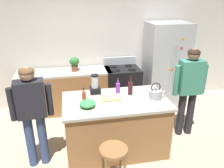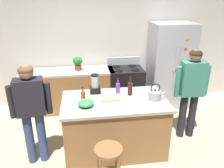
# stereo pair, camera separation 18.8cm
# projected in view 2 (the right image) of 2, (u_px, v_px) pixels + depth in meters

# --- Properties ---
(ground_plane) EXTENTS (14.00, 14.00, 0.00)m
(ground_plane) POSITION_uv_depth(u_px,v_px,m) (114.00, 148.00, 3.88)
(ground_plane) COLOR beige
(back_wall) EXTENTS (8.00, 0.10, 2.70)m
(back_wall) POSITION_uv_depth(u_px,v_px,m) (102.00, 46.00, 5.15)
(back_wall) COLOR silver
(back_wall) RESTS_ON ground_plane
(kitchen_island) EXTENTS (1.65, 0.96, 0.92)m
(kitchen_island) POSITION_uv_depth(u_px,v_px,m) (115.00, 125.00, 3.70)
(kitchen_island) COLOR #9E6B3D
(kitchen_island) RESTS_ON ground_plane
(back_counter_run) EXTENTS (2.00, 0.64, 0.92)m
(back_counter_run) POSITION_uv_depth(u_px,v_px,m) (69.00, 90.00, 5.02)
(back_counter_run) COLOR #9E6B3D
(back_counter_run) RESTS_ON ground_plane
(refrigerator) EXTENTS (0.90, 0.73, 1.89)m
(refrigerator) POSITION_uv_depth(u_px,v_px,m) (170.00, 66.00, 5.08)
(refrigerator) COLOR #B7BABF
(refrigerator) RESTS_ON ground_plane
(stove_range) EXTENTS (0.76, 0.65, 1.10)m
(stove_range) POSITION_uv_depth(u_px,v_px,m) (125.00, 87.00, 5.15)
(stove_range) COLOR black
(stove_range) RESTS_ON ground_plane
(person_by_island_left) EXTENTS (0.60, 0.27, 1.58)m
(person_by_island_left) POSITION_uv_depth(u_px,v_px,m) (31.00, 107.00, 3.24)
(person_by_island_left) COLOR #384C7A
(person_by_island_left) RESTS_ON ground_plane
(person_by_sink_right) EXTENTS (0.59, 0.24, 1.63)m
(person_by_sink_right) POSITION_uv_depth(u_px,v_px,m) (191.00, 87.00, 3.85)
(person_by_sink_right) COLOR #26262B
(person_by_sink_right) RESTS_ON ground_plane
(bar_stool) EXTENTS (0.36, 0.36, 0.69)m
(bar_stool) POSITION_uv_depth(u_px,v_px,m) (109.00, 159.00, 2.85)
(bar_stool) COLOR #9E6B3D
(bar_stool) RESTS_ON ground_plane
(potted_plant) EXTENTS (0.20, 0.20, 0.30)m
(potted_plant) POSITION_uv_depth(u_px,v_px,m) (78.00, 62.00, 4.81)
(potted_plant) COLOR brown
(potted_plant) RESTS_ON back_counter_run
(blender_appliance) EXTENTS (0.17, 0.17, 0.32)m
(blender_appliance) POSITION_uv_depth(u_px,v_px,m) (95.00, 85.00, 3.74)
(blender_appliance) COLOR black
(blender_appliance) RESTS_ON kitchen_island
(bottle_soda) EXTENTS (0.07, 0.07, 0.26)m
(bottle_soda) POSITION_uv_depth(u_px,v_px,m) (118.00, 88.00, 3.74)
(bottle_soda) COLOR purple
(bottle_soda) RESTS_ON kitchen_island
(bottle_wine) EXTENTS (0.08, 0.08, 0.32)m
(bottle_wine) POSITION_uv_depth(u_px,v_px,m) (130.00, 88.00, 3.67)
(bottle_wine) COLOR #471923
(bottle_wine) RESTS_ON kitchen_island
(bottle_cooking_sauce) EXTENTS (0.06, 0.06, 0.22)m
(bottle_cooking_sauce) POSITION_uv_depth(u_px,v_px,m) (83.00, 95.00, 3.50)
(bottle_cooking_sauce) COLOR #B24C26
(bottle_cooking_sauce) RESTS_ON kitchen_island
(mixing_bowl) EXTENTS (0.23, 0.23, 0.11)m
(mixing_bowl) POSITION_uv_depth(u_px,v_px,m) (86.00, 103.00, 3.31)
(mixing_bowl) COLOR #3FB259
(mixing_bowl) RESTS_ON kitchen_island
(tea_kettle) EXTENTS (0.28, 0.20, 0.27)m
(tea_kettle) POSITION_uv_depth(u_px,v_px,m) (155.00, 95.00, 3.52)
(tea_kettle) COLOR #B7BABF
(tea_kettle) RESTS_ON kitchen_island
(cutting_board) EXTENTS (0.30, 0.20, 0.02)m
(cutting_board) POSITION_uv_depth(u_px,v_px,m) (110.00, 98.00, 3.56)
(cutting_board) COLOR tan
(cutting_board) RESTS_ON kitchen_island
(chef_knife) EXTENTS (0.22, 0.10, 0.01)m
(chef_knife) POSITION_uv_depth(u_px,v_px,m) (111.00, 98.00, 3.56)
(chef_knife) COLOR #B7BABF
(chef_knife) RESTS_ON cutting_board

